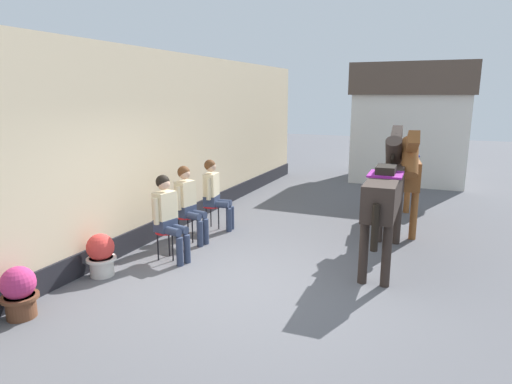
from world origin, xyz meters
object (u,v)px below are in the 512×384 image
Objects in this scene: seated_visitor_near at (168,214)px; flower_planter_far at (101,254)px; seated_visitor_middle at (188,200)px; saddled_horse_far at (405,170)px; flower_planter_near at (19,291)px; seated_visitor_far at (214,191)px; saddled_horse_near at (386,189)px.

seated_visitor_near is 2.17× the size of flower_planter_far.
seated_visitor_middle is 0.47× the size of saddled_horse_far.
saddled_horse_far is 6.96m from flower_planter_near.
flower_planter_far is at bearing 89.55° from flower_planter_near.
seated_visitor_far is (-0.12, 1.77, 0.00)m from seated_visitor_near.
flower_planter_far is at bearing -147.63° from saddled_horse_near.
seated_visitor_middle is 0.88m from seated_visitor_far.
seated_visitor_middle is 0.46× the size of saddled_horse_near.
seated_visitor_middle reaches higher than flower_planter_near.
seated_visitor_far is 0.46× the size of saddled_horse_near.
seated_visitor_far is 3.31m from saddled_horse_near.
seated_visitor_near is at bearing 76.01° from flower_planter_near.
seated_visitor_far is at bearing 83.66° from flower_planter_near.
saddled_horse_far is at bearing 46.76° from seated_visitor_near.
seated_visitor_near is at bearing 58.89° from flower_planter_far.
seated_visitor_far is at bearing -153.29° from saddled_horse_far.
seated_visitor_middle is at bearing 77.93° from flower_planter_far.
saddled_horse_far is at bearing 86.90° from saddled_horse_near.
seated_visitor_near is at bearing -133.24° from saddled_horse_far.
flower_planter_far is (-3.82, -4.40, -0.82)m from saddled_horse_far.
saddled_horse_near is at bearing 24.33° from seated_visitor_near.
saddled_horse_far reaches higher than flower_planter_near.
saddled_horse_near reaches higher than flower_planter_near.
seated_visitor_far is 4.10m from flower_planter_near.
flower_planter_far is at bearing -131.00° from saddled_horse_far.
seated_visitor_middle reaches higher than flower_planter_far.
flower_planter_far is at bearing -102.07° from seated_visitor_middle.
flower_planter_far is at bearing -99.27° from seated_visitor_far.
seated_visitor_middle is 1.91m from flower_planter_far.
saddled_horse_far is at bearing 49.00° from flower_planter_far.
seated_visitor_near is 4.78m from saddled_horse_far.
seated_visitor_near is 3.48m from saddled_horse_near.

